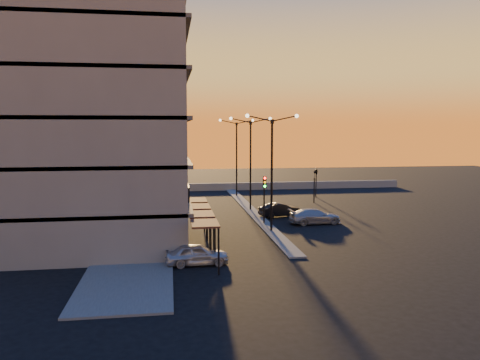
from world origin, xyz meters
name	(u,v)px	position (x,y,z in m)	size (l,w,h in m)	color
ground	(271,232)	(0.00, 0.00, 0.00)	(120.00, 120.00, 0.00)	black
sidewalk_west	(143,225)	(-10.50, 4.00, 0.06)	(5.00, 40.00, 0.12)	#535350
median	(250,210)	(0.00, 10.00, 0.06)	(1.20, 36.00, 0.12)	#535350
parapet	(245,186)	(2.00, 26.00, 0.50)	(44.00, 0.50, 1.00)	slate
building	(88,80)	(-14.00, 0.03, 11.91)	(14.35, 17.08, 25.00)	slate
streetlamp_near	(272,163)	(0.00, 0.00, 5.59)	(4.32, 0.32, 9.51)	black
streetlamp_mid	(251,156)	(0.00, 10.00, 5.59)	(4.32, 0.32, 9.51)	black
streetlamp_far	(237,151)	(0.00, 20.00, 5.59)	(4.32, 0.32, 9.51)	black
traffic_light_main	(264,192)	(0.00, 2.87, 2.89)	(0.28, 0.44, 4.25)	black
signal_east_a	(314,186)	(8.00, 14.00, 1.93)	(0.13, 0.16, 3.60)	black
signal_east_b	(316,172)	(9.50, 18.00, 3.10)	(0.42, 1.99, 3.60)	black
car_hatchback	(197,254)	(-6.50, -8.39, 0.66)	(1.56, 3.88, 1.32)	#B3B5BB
car_sedan	(280,210)	(2.22, 6.29, 0.66)	(1.39, 4.00, 1.32)	black
car_wagon	(315,216)	(4.50, 2.59, 0.67)	(1.89, 4.64, 1.35)	#A2A5A9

